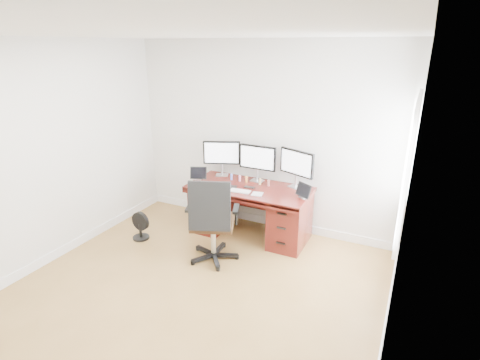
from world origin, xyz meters
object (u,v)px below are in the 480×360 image
at_px(monitor_center, 257,159).
at_px(keyboard, 240,191).
at_px(desk, 250,209).
at_px(office_chair, 213,234).
at_px(floor_fan, 140,226).

xyz_separation_m(monitor_center, keyboard, (-0.04, -0.48, -0.33)).
height_order(desk, monitor_center, monitor_center).
bearing_deg(keyboard, office_chair, -103.21).
distance_m(desk, keyboard, 0.43).
distance_m(office_chair, keyboard, 0.72).
relative_size(office_chair, monitor_center, 2.06).
relative_size(desk, floor_fan, 4.23).
height_order(desk, floor_fan, desk).
xyz_separation_m(office_chair, floor_fan, (-1.22, 0.05, -0.18)).
relative_size(office_chair, keyboard, 4.10).
bearing_deg(desk, monitor_center, 90.00).
xyz_separation_m(office_chair, keyboard, (0.09, 0.61, 0.38)).
bearing_deg(keyboard, floor_fan, -161.91).
xyz_separation_m(desk, office_chair, (-0.13, -0.85, -0.03)).
height_order(office_chair, monitor_center, monitor_center).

